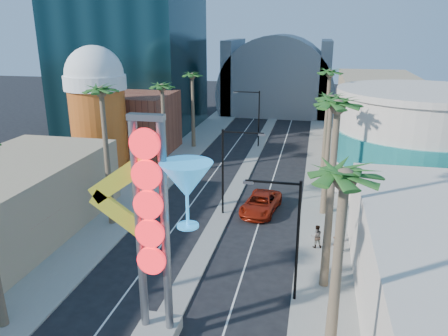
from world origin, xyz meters
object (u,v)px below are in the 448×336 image
neon_sign (167,218)px  red_pickup (261,203)px  pedestrian_b (316,236)px  pedestrian_a (338,242)px

neon_sign → red_pickup: size_ratio=2.04×
red_pickup → pedestrian_b: 8.00m
red_pickup → pedestrian_a: size_ratio=3.28×
pedestrian_b → pedestrian_a: bearing=146.5°
neon_sign → red_pickup: neon_sign is taller
neon_sign → red_pickup: 19.59m
red_pickup → pedestrian_a: (6.68, -6.73, 0.23)m
red_pickup → pedestrian_a: pedestrian_a is taller
pedestrian_a → pedestrian_b: bearing=-24.9°
neon_sign → red_pickup: (2.51, 18.33, -6.45)m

